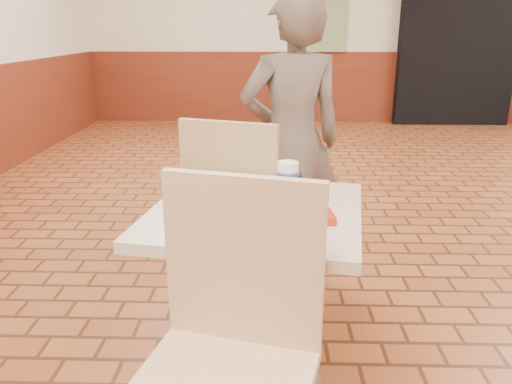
{
  "coord_description": "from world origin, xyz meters",
  "views": [
    {
      "loc": [
        -1.38,
        -2.39,
        1.35
      ],
      "look_at": [
        -1.43,
        -0.78,
        0.81
      ],
      "focal_mm": 35.0,
      "sensor_mm": 36.0,
      "label": 1
    }
  ],
  "objects_px": {
    "customer": "(292,143)",
    "ring_donut": "(219,189)",
    "chair_main_back": "(239,208)",
    "main_table": "(256,272)",
    "paper_cup": "(288,175)",
    "chair_main_front": "(230,344)",
    "long_john_donut": "(264,199)",
    "serving_tray": "(256,205)"
  },
  "relations": [
    {
      "from": "long_john_donut",
      "to": "paper_cup",
      "type": "relative_size",
      "value": 1.44
    },
    {
      "from": "chair_main_back",
      "to": "ring_donut",
      "type": "relative_size",
      "value": 8.8
    },
    {
      "from": "serving_tray",
      "to": "ring_donut",
      "type": "distance_m",
      "value": 0.16
    },
    {
      "from": "paper_cup",
      "to": "customer",
      "type": "bearing_deg",
      "value": 86.67
    },
    {
      "from": "ring_donut",
      "to": "chair_main_front",
      "type": "bearing_deg",
      "value": -81.77
    },
    {
      "from": "main_table",
      "to": "serving_tray",
      "type": "relative_size",
      "value": 1.58
    },
    {
      "from": "long_john_donut",
      "to": "serving_tray",
      "type": "bearing_deg",
      "value": 123.17
    },
    {
      "from": "chair_main_back",
      "to": "customer",
      "type": "bearing_deg",
      "value": -104.63
    },
    {
      "from": "main_table",
      "to": "serving_tray",
      "type": "xyz_separation_m",
      "value": [
        0.0,
        0.0,
        0.26
      ]
    },
    {
      "from": "chair_main_back",
      "to": "customer",
      "type": "height_order",
      "value": "customer"
    },
    {
      "from": "chair_main_front",
      "to": "chair_main_back",
      "type": "relative_size",
      "value": 1.01
    },
    {
      "from": "main_table",
      "to": "chair_main_front",
      "type": "bearing_deg",
      "value": -96.39
    },
    {
      "from": "chair_main_front",
      "to": "long_john_donut",
      "type": "distance_m",
      "value": 0.52
    },
    {
      "from": "chair_main_front",
      "to": "serving_tray",
      "type": "height_order",
      "value": "chair_main_front"
    },
    {
      "from": "chair_main_back",
      "to": "long_john_donut",
      "type": "xyz_separation_m",
      "value": [
        0.13,
        -0.62,
        0.26
      ]
    },
    {
      "from": "ring_donut",
      "to": "long_john_donut",
      "type": "height_order",
      "value": "long_john_donut"
    },
    {
      "from": "chair_main_front",
      "to": "long_john_donut",
      "type": "bearing_deg",
      "value": 93.3
    },
    {
      "from": "chair_main_front",
      "to": "long_john_donut",
      "type": "xyz_separation_m",
      "value": [
        0.08,
        0.44,
        0.25
      ]
    },
    {
      "from": "serving_tray",
      "to": "chair_main_back",
      "type": "bearing_deg",
      "value": 99.58
    },
    {
      "from": "serving_tray",
      "to": "long_john_donut",
      "type": "xyz_separation_m",
      "value": [
        0.03,
        -0.04,
        0.03
      ]
    },
    {
      "from": "paper_cup",
      "to": "long_john_donut",
      "type": "bearing_deg",
      "value": -114.92
    },
    {
      "from": "chair_main_back",
      "to": "customer",
      "type": "relative_size",
      "value": 0.63
    },
    {
      "from": "ring_donut",
      "to": "customer",
      "type": "bearing_deg",
      "value": 71.91
    },
    {
      "from": "main_table",
      "to": "ring_donut",
      "type": "distance_m",
      "value": 0.33
    },
    {
      "from": "chair_main_back",
      "to": "long_john_donut",
      "type": "distance_m",
      "value": 0.68
    },
    {
      "from": "chair_main_back",
      "to": "serving_tray",
      "type": "distance_m",
      "value": 0.63
    },
    {
      "from": "chair_main_back",
      "to": "ring_donut",
      "type": "height_order",
      "value": "chair_main_back"
    },
    {
      "from": "customer",
      "to": "ring_donut",
      "type": "xyz_separation_m",
      "value": [
        -0.3,
        -0.9,
        0.04
      ]
    },
    {
      "from": "paper_cup",
      "to": "chair_main_front",
      "type": "bearing_deg",
      "value": -104.96
    },
    {
      "from": "chair_main_back",
      "to": "long_john_donut",
      "type": "height_order",
      "value": "chair_main_back"
    },
    {
      "from": "ring_donut",
      "to": "paper_cup",
      "type": "relative_size",
      "value": 1.1
    },
    {
      "from": "serving_tray",
      "to": "long_john_donut",
      "type": "relative_size",
      "value": 3.28
    },
    {
      "from": "main_table",
      "to": "serving_tray",
      "type": "distance_m",
      "value": 0.26
    },
    {
      "from": "main_table",
      "to": "paper_cup",
      "type": "height_order",
      "value": "paper_cup"
    },
    {
      "from": "customer",
      "to": "paper_cup",
      "type": "xyz_separation_m",
      "value": [
        -0.05,
        -0.84,
        0.07
      ]
    },
    {
      "from": "chair_main_back",
      "to": "long_john_donut",
      "type": "bearing_deg",
      "value": 119.51
    },
    {
      "from": "main_table",
      "to": "ring_donut",
      "type": "bearing_deg",
      "value": 151.24
    },
    {
      "from": "main_table",
      "to": "long_john_donut",
      "type": "relative_size",
      "value": 5.19
    },
    {
      "from": "long_john_donut",
      "to": "customer",
      "type": "bearing_deg",
      "value": 82.64
    },
    {
      "from": "main_table",
      "to": "customer",
      "type": "bearing_deg",
      "value": 80.69
    },
    {
      "from": "main_table",
      "to": "chair_main_back",
      "type": "distance_m",
      "value": 0.59
    },
    {
      "from": "main_table",
      "to": "serving_tray",
      "type": "bearing_deg",
      "value": 0.0
    }
  ]
}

